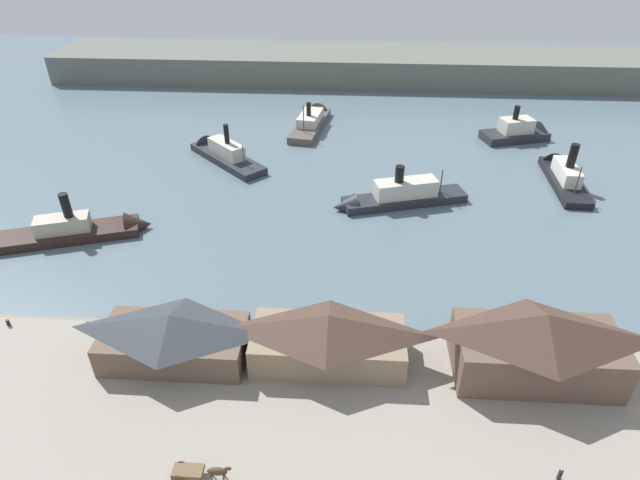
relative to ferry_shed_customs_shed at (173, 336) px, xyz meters
The scene contains 17 objects.
ground_plane 22.75m from the ferry_shed_customs_shed, 25.08° to the left, with size 320.00×320.00×0.00m, color slate.
quay_promenade 24.10m from the ferry_shed_customs_shed, 31.87° to the right, with size 110.00×36.00×1.20m, color gray.
seawall_edge 21.40m from the ferry_shed_customs_shed, 16.15° to the left, with size 110.00×0.80×1.00m, color slate.
ferry_shed_customs_shed is the anchor object (origin of this frame).
ferry_shed_central_terminal 18.46m from the ferry_shed_customs_shed, ahead, with size 18.51×8.41×6.95m.
ferry_shed_east_terminal 42.51m from the ferry_shed_customs_shed, ahead, with size 18.87×9.37×8.95m.
horse_cart 17.27m from the ferry_shed_customs_shed, 66.71° to the right, with size 5.81×1.61×1.87m.
pedestrian_walking_west 43.84m from the ferry_shed_customs_shed, 18.26° to the right, with size 0.40×0.40×1.63m.
mooring_post_center_west 24.13m from the ferry_shed_customs_shed, behind, with size 0.44×0.44×0.90m, color black.
mooring_post_center_east 13.93m from the ferry_shed_customs_shed, 162.01° to the left, with size 0.44×0.44×0.90m, color black.
ferry_near_quay 95.66m from the ferry_shed_customs_shed, 51.22° to the left, with size 17.33×10.22×9.96m.
ferry_approaching_east 50.19m from the ferry_shed_customs_shed, 55.59° to the left, with size 25.52×11.57×9.14m.
ferry_departing_north 60.20m from the ferry_shed_customs_shed, 97.55° to the left, with size 20.16×20.08×10.30m.
ferry_mid_harbor 81.15m from the ferry_shed_customs_shed, 82.48° to the left, with size 9.11×23.81×9.84m.
ferry_moored_west 82.74m from the ferry_shed_customs_shed, 40.68° to the left, with size 5.86×22.20×10.45m.
ferry_approaching_west 36.34m from the ferry_shed_customs_shed, 130.98° to the left, with size 25.91×12.94×9.99m.
far_headland 121.14m from the ferry_shed_customs_shed, 80.41° to the left, with size 180.00×24.00×8.00m, color #60665B.
Camera 1 is at (0.21, -54.78, 49.00)m, focal length 29.88 mm.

